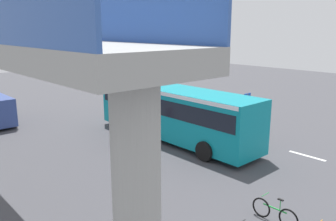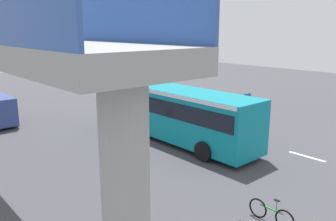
% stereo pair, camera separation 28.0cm
% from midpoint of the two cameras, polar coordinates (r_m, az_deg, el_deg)
% --- Properties ---
extents(ground, '(80.00, 80.00, 0.00)m').
position_cam_midpoint_polar(ground, '(21.86, -1.90, -4.12)').
color(ground, '#424247').
extents(city_bus, '(11.54, 2.85, 3.15)m').
position_cam_midpoint_polar(city_bus, '(20.67, 0.51, 0.27)').
color(city_bus, '#0C8493').
rests_on(city_bus, ground).
extents(bicycle_green, '(1.77, 0.44, 0.96)m').
position_cam_midpoint_polar(bicycle_green, '(12.93, 16.50, -15.84)').
color(bicycle_green, black).
rests_on(bicycle_green, ground).
extents(pedestrian, '(0.38, 0.38, 1.79)m').
position_cam_midpoint_polar(pedestrian, '(19.90, -9.43, -3.40)').
color(pedestrian, '#2D2D38').
rests_on(pedestrian, ground).
extents(traffic_sign, '(0.08, 0.60, 2.80)m').
position_cam_midpoint_polar(traffic_sign, '(21.31, 12.47, 0.37)').
color(traffic_sign, slate).
rests_on(traffic_sign, ground).
extents(lane_dash_leftmost, '(2.00, 0.20, 0.01)m').
position_cam_midpoint_polar(lane_dash_leftmost, '(19.81, 21.54, -6.95)').
color(lane_dash_leftmost, silver).
rests_on(lane_dash_leftmost, ground).
extents(lane_dash_left, '(2.00, 0.20, 0.01)m').
position_cam_midpoint_polar(lane_dash_left, '(21.72, 12.08, -4.53)').
color(lane_dash_left, silver).
rests_on(lane_dash_left, ground).
extents(lane_dash_centre, '(2.00, 0.20, 0.01)m').
position_cam_midpoint_polar(lane_dash_centre, '(24.15, 4.38, -2.45)').
color(lane_dash_centre, silver).
rests_on(lane_dash_centre, ground).
extents(lane_dash_right, '(2.00, 0.20, 0.01)m').
position_cam_midpoint_polar(lane_dash_right, '(26.95, -1.80, -0.74)').
color(lane_dash_right, silver).
rests_on(lane_dash_right, ground).
extents(lane_dash_rightmost, '(2.00, 0.20, 0.01)m').
position_cam_midpoint_polar(lane_dash_rightmost, '(30.03, -6.76, 0.64)').
color(lane_dash_rightmost, silver).
rests_on(lane_dash_rightmost, ground).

